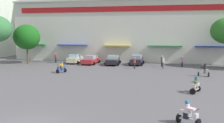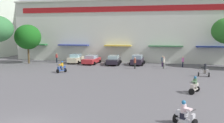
# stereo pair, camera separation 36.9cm
# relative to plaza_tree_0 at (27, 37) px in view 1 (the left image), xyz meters

# --- Properties ---
(ground_plane) EXTENTS (128.00, 128.00, 0.00)m
(ground_plane) POSITION_rel_plaza_tree_0_xyz_m (14.53, -12.13, -4.45)
(ground_plane) COLOR #59575B
(colonial_building) EXTENTS (39.55, 17.06, 22.19)m
(colonial_building) POSITION_rel_plaza_tree_0_xyz_m (14.53, 11.09, 4.97)
(colonial_building) COLOR silver
(colonial_building) RESTS_ON ground
(plaza_tree_0) EXTENTS (4.41, 4.10, 6.52)m
(plaza_tree_0) POSITION_rel_plaza_tree_0_xyz_m (0.00, 0.00, 0.00)
(plaza_tree_0) COLOR brown
(plaza_tree_0) RESTS_ON ground
(parked_car_0) EXTENTS (2.27, 3.92, 1.55)m
(parked_car_0) POSITION_rel_plaza_tree_0_xyz_m (7.66, 1.93, -3.67)
(parked_car_0) COLOR beige
(parked_car_0) RESTS_ON ground
(parked_car_1) EXTENTS (2.58, 4.57, 1.47)m
(parked_car_1) POSITION_rel_plaza_tree_0_xyz_m (10.61, 1.50, -3.71)
(parked_car_1) COLOR #BA2A2E
(parked_car_1) RESTS_ON ground
(parked_car_2) EXTENTS (2.60, 4.58, 1.49)m
(parked_car_2) POSITION_rel_plaza_tree_0_xyz_m (14.34, 1.48, -3.70)
(parked_car_2) COLOR black
(parked_car_2) RESTS_ON ground
(parked_car_3) EXTENTS (2.40, 4.04, 1.60)m
(parked_car_3) POSITION_rel_plaza_tree_0_xyz_m (18.17, 1.97, -3.65)
(parked_car_3) COLOR #291F2E
(parked_car_3) RESTS_ON ground
(scooter_rider_0) EXTENTS (1.12, 1.41, 1.53)m
(scooter_rider_0) POSITION_rel_plaza_tree_0_xyz_m (9.22, -7.45, -3.82)
(scooter_rider_0) COLOR black
(scooter_rider_0) RESTS_ON ground
(scooter_rider_1) EXTENTS (1.11, 1.54, 1.50)m
(scooter_rider_1) POSITION_rel_plaza_tree_0_xyz_m (24.95, -14.94, -3.83)
(scooter_rider_1) COLOR black
(scooter_rider_1) RESTS_ON ground
(scooter_rider_2) EXTENTS (1.38, 0.70, 1.57)m
(scooter_rider_2) POSITION_rel_plaza_tree_0_xyz_m (27.04, -6.53, -3.80)
(scooter_rider_2) COLOR black
(scooter_rider_2) RESTS_ON ground
(scooter_rider_4) EXTENTS (1.39, 1.16, 1.45)m
(scooter_rider_4) POSITION_rel_plaza_tree_0_xyz_m (23.48, -22.67, -3.86)
(scooter_rider_4) COLOR black
(scooter_rider_4) RESTS_ON ground
(pedestrian_0) EXTENTS (0.54, 0.54, 1.65)m
(pedestrian_0) POSITION_rel_plaza_tree_0_xyz_m (4.22, 1.85, -3.52)
(pedestrian_0) COLOR #16222D
(pedestrian_0) RESTS_ON ground
(pedestrian_1) EXTENTS (0.38, 0.38, 1.62)m
(pedestrian_1) POSITION_rel_plaza_tree_0_xyz_m (25.16, 0.92, -3.53)
(pedestrian_1) COLOR #1C2030
(pedestrian_1) RESTS_ON ground
(pedestrian_2) EXTENTS (0.44, 0.44, 1.65)m
(pedestrian_2) POSITION_rel_plaza_tree_0_xyz_m (22.14, 0.88, -3.52)
(pedestrian_2) COLOR #221430
(pedestrian_2) RESTS_ON ground
(pedestrian_3) EXTENTS (0.37, 0.37, 1.73)m
(pedestrian_3) POSITION_rel_plaza_tree_0_xyz_m (22.33, -1.14, -3.45)
(pedestrian_3) COLOR #4A4E47
(pedestrian_3) RESTS_ON ground
(pedestrian_4) EXTENTS (0.40, 0.40, 1.69)m
(pedestrian_4) POSITION_rel_plaza_tree_0_xyz_m (18.24, -2.14, -3.48)
(pedestrian_4) COLOR #252824
(pedestrian_4) RESTS_ON ground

